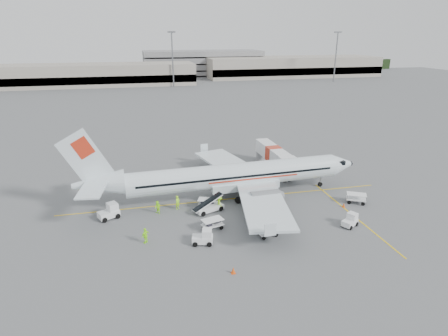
{
  "coord_description": "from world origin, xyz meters",
  "views": [
    {
      "loc": [
        -10.97,
        -45.01,
        21.11
      ],
      "look_at": [
        0.0,
        2.0,
        3.8
      ],
      "focal_mm": 30.0,
      "sensor_mm": 36.0,
      "label": 1
    }
  ],
  "objects_px": {
    "belt_loader": "(209,202)",
    "tug_fore": "(350,220)",
    "tug_mid": "(202,237)",
    "aircraft": "(236,160)",
    "jet_bridge": "(273,159)",
    "tug_aft": "(108,211)"
  },
  "relations": [
    {
      "from": "aircraft",
      "to": "tug_mid",
      "type": "height_order",
      "value": "aircraft"
    },
    {
      "from": "belt_loader",
      "to": "tug_fore",
      "type": "xyz_separation_m",
      "value": [
        15.2,
        -7.52,
        -0.55
      ]
    },
    {
      "from": "aircraft",
      "to": "tug_aft",
      "type": "relative_size",
      "value": 15.91
    },
    {
      "from": "jet_bridge",
      "to": "aircraft",
      "type": "bearing_deg",
      "value": -136.55
    },
    {
      "from": "aircraft",
      "to": "belt_loader",
      "type": "xyz_separation_m",
      "value": [
        -4.47,
        -3.81,
        -3.99
      ]
    },
    {
      "from": "belt_loader",
      "to": "tug_fore",
      "type": "height_order",
      "value": "belt_loader"
    },
    {
      "from": "aircraft",
      "to": "belt_loader",
      "type": "distance_m",
      "value": 7.1
    },
    {
      "from": "aircraft",
      "to": "tug_fore",
      "type": "xyz_separation_m",
      "value": [
        10.73,
        -11.33,
        -4.54
      ]
    },
    {
      "from": "aircraft",
      "to": "belt_loader",
      "type": "relative_size",
      "value": 7.91
    },
    {
      "from": "aircraft",
      "to": "tug_aft",
      "type": "bearing_deg",
      "value": -172.61
    },
    {
      "from": "tug_fore",
      "to": "tug_mid",
      "type": "height_order",
      "value": "tug_mid"
    },
    {
      "from": "tug_fore",
      "to": "tug_mid",
      "type": "distance_m",
      "value": 17.36
    },
    {
      "from": "tug_fore",
      "to": "tug_mid",
      "type": "relative_size",
      "value": 0.91
    },
    {
      "from": "tug_mid",
      "to": "tug_fore",
      "type": "bearing_deg",
      "value": 13.03
    },
    {
      "from": "belt_loader",
      "to": "tug_mid",
      "type": "distance_m",
      "value": 7.77
    },
    {
      "from": "aircraft",
      "to": "tug_fore",
      "type": "bearing_deg",
      "value": -49.12
    },
    {
      "from": "belt_loader",
      "to": "tug_mid",
      "type": "bearing_deg",
      "value": -127.53
    },
    {
      "from": "tug_aft",
      "to": "jet_bridge",
      "type": "bearing_deg",
      "value": -1.2
    },
    {
      "from": "tug_fore",
      "to": "tug_mid",
      "type": "bearing_deg",
      "value": 150.11
    },
    {
      "from": "tug_mid",
      "to": "tug_aft",
      "type": "height_order",
      "value": "tug_aft"
    },
    {
      "from": "belt_loader",
      "to": "aircraft",
      "type": "bearing_deg",
      "value": 19.09
    },
    {
      "from": "tug_mid",
      "to": "tug_aft",
      "type": "xyz_separation_m",
      "value": [
        -10.04,
        8.34,
        0.09
      ]
    }
  ]
}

